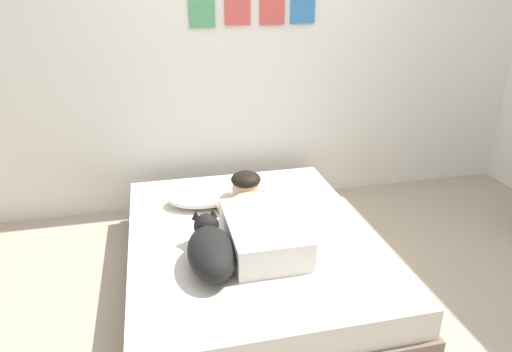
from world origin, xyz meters
The scene contains 8 objects.
ground_plane centered at (0.00, 0.00, 0.00)m, with size 13.44×13.44×0.00m, color tan.
back_wall centered at (0.00, 1.39, 1.25)m, with size 4.72×0.12×2.50m.
bed centered at (-0.28, 0.21, 0.16)m, with size 1.53×1.92×0.33m.
pillow centered at (-0.51, 0.67, 0.38)m, with size 0.52×0.32×0.11m, color white.
person_lying centered at (-0.24, 0.16, 0.43)m, with size 0.43×0.92×0.27m.
dog centered at (-0.57, -0.09, 0.43)m, with size 0.26×0.57×0.21m.
coffee_cup centered at (-0.09, 0.67, 0.37)m, with size 0.12×0.09×0.07m.
cell_phone centered at (-0.08, 0.09, 0.33)m, with size 0.07×0.14×0.01m, color black.
Camera 1 is at (-0.81, -2.24, 1.79)m, focal length 32.34 mm.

